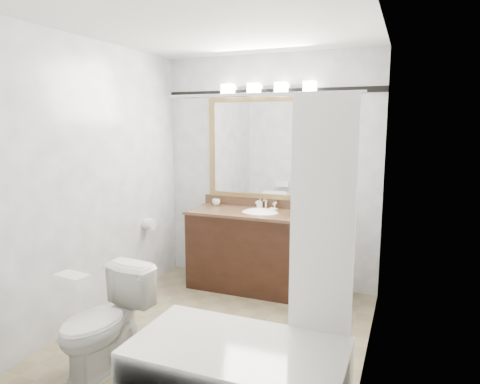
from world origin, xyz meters
The scene contains 13 objects.
room centered at (0.00, 0.00, 1.25)m, with size 2.42×2.62×2.52m.
vanity centered at (0.00, 1.02, 0.44)m, with size 1.53×0.58×0.97m.
mirror centered at (0.00, 1.28, 1.50)m, with size 1.40×0.04×1.10m.
vanity_light_bar centered at (0.00, 1.23, 2.13)m, with size 1.02×0.14×0.12m.
accent_stripe centered at (0.00, 1.29, 2.10)m, with size 2.40×0.01×0.06m, color black.
bathtub centered at (0.55, -0.90, 0.28)m, with size 1.30×0.75×1.96m.
tp_roll centered at (-1.14, 0.66, 0.70)m, with size 0.12×0.12×0.11m, color white.
toilet centered at (-0.53, -0.84, 0.36)m, with size 0.41×0.71×0.73m, color white.
tissue_box centered at (-0.53, -1.12, 0.77)m, with size 0.21×0.12×0.09m, color white.
coffee_maker centered at (0.42, 0.99, 1.04)m, with size 0.20×0.24×0.37m.
cup_left centered at (-0.59, 1.19, 0.89)m, with size 0.09×0.09×0.07m, color white.
soap_bottle_a centered at (-0.06, 1.18, 0.91)m, with size 0.05×0.05×0.11m, color white.
soap_bar centered at (0.11, 1.13, 0.86)m, with size 0.09×0.05×0.03m, color beige.
Camera 1 is at (1.44, -3.14, 1.77)m, focal length 32.00 mm.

